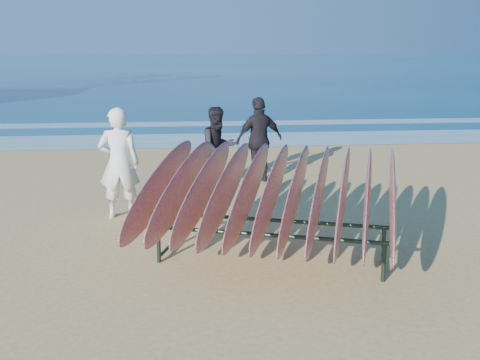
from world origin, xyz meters
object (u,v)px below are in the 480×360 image
Objects in this scene: surfboard_rack at (272,193)px; person_dark_a at (218,148)px; person_dark_b at (259,140)px; person_white at (119,163)px.

person_dark_a is (-0.46, 4.27, -0.15)m from surfboard_rack.
person_dark_b reaches higher than surfboard_rack.
person_dark_b reaches higher than person_dark_a.
person_dark_a is 0.92× the size of person_dark_b.
person_white is 2.61m from person_dark_a.
person_dark_a is at bearing -130.62° from person_white.
person_white is at bearing -160.37° from person_dark_a.
person_white is 1.05× the size of person_dark_b.
person_white reaches higher than person_dark_a.
surfboard_rack is 4.73m from person_dark_b.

